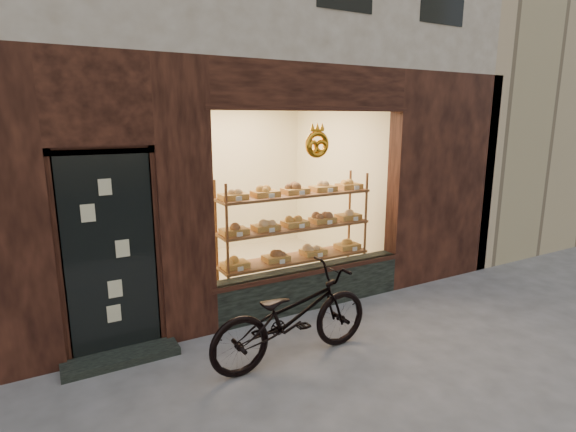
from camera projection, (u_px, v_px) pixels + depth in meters
ground at (394, 402)px, 3.99m from camera, size 90.00×90.00×0.00m
neighbor_right at (530, 42)px, 12.29m from camera, size 12.00×7.00×9.00m
display_shelf at (295, 235)px, 6.19m from camera, size 2.20×0.45×1.70m
bicycle at (292, 316)px, 4.60m from camera, size 1.86×0.71×0.97m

